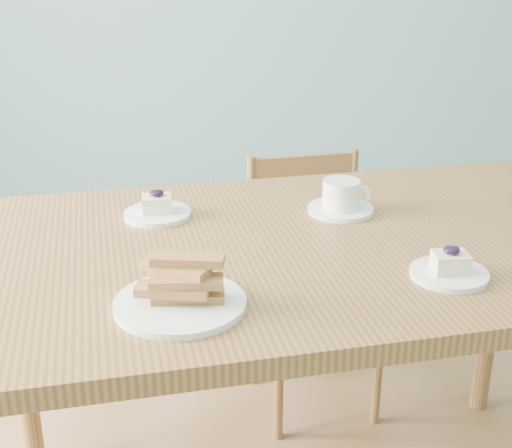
% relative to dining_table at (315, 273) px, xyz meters
% --- Properties ---
extents(dining_table, '(1.71, 1.24, 0.82)m').
position_rel_dining_table_xyz_m(dining_table, '(0.00, 0.00, 0.00)').
color(dining_table, '#966139').
rests_on(dining_table, ground).
extents(dining_chair, '(0.45, 0.44, 0.81)m').
position_rel_dining_table_xyz_m(dining_chair, '(0.02, 0.58, -0.32)').
color(dining_chair, '#966139').
rests_on(dining_chair, ground).
extents(cheesecake_plate_near, '(0.15, 0.15, 0.06)m').
position_rel_dining_table_xyz_m(cheesecake_plate_near, '(0.25, -0.17, 0.10)').
color(cheesecake_plate_near, white).
rests_on(cheesecake_plate_near, dining_table).
extents(cheesecake_plate_far, '(0.16, 0.16, 0.07)m').
position_rel_dining_table_xyz_m(cheesecake_plate_far, '(-0.37, 0.13, 0.10)').
color(cheesecake_plate_far, white).
rests_on(cheesecake_plate_far, dining_table).
extents(coffee_cup, '(0.16, 0.16, 0.08)m').
position_rel_dining_table_xyz_m(coffee_cup, '(0.07, 0.17, 0.12)').
color(coffee_cup, white).
rests_on(coffee_cup, dining_table).
extents(biscotti_plate, '(0.24, 0.24, 0.09)m').
position_rel_dining_table_xyz_m(biscotti_plate, '(-0.26, -0.32, 0.11)').
color(biscotti_plate, white).
rests_on(biscotti_plate, dining_table).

